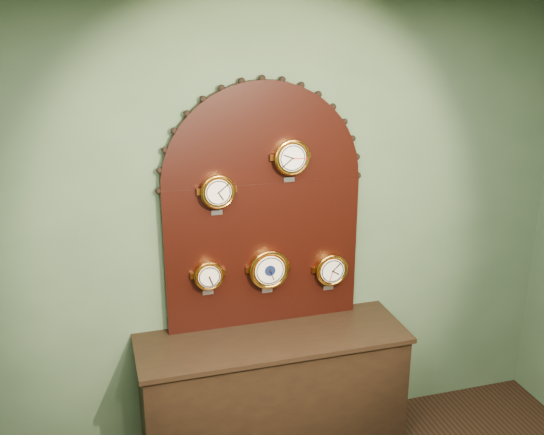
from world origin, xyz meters
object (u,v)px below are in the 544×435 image
object	(u,v)px
arabic_clock	(291,157)
barometer	(269,269)
shop_counter	(273,398)
display_board	(263,200)
hygrometer	(208,275)
tide_clock	(331,269)
roman_clock	(217,191)

from	to	relation	value
arabic_clock	barometer	bearing A→B (deg)	-179.61
shop_counter	display_board	bearing A→B (deg)	90.00
shop_counter	hygrometer	world-z (taller)	hygrometer
hygrometer	barometer	xyz separation A→B (m)	(0.37, -0.00, -0.00)
tide_clock	hygrometer	bearing A→B (deg)	179.94
display_board	arabic_clock	xyz separation A→B (m)	(0.15, -0.07, 0.27)
roman_clock	tide_clock	xyz separation A→B (m)	(0.71, -0.00, -0.57)
barometer	display_board	bearing A→B (deg)	104.29
shop_counter	roman_clock	size ratio (longest dim) A/B	6.31
arabic_clock	display_board	bearing A→B (deg)	156.61
arabic_clock	barometer	size ratio (longest dim) A/B	0.89
arabic_clock	hygrometer	world-z (taller)	arabic_clock
barometer	roman_clock	bearing A→B (deg)	179.76
barometer	tide_clock	size ratio (longest dim) A/B	1.15
hygrometer	tide_clock	world-z (taller)	hygrometer
display_board	tide_clock	xyz separation A→B (m)	(0.42, -0.07, -0.47)
display_board	arabic_clock	world-z (taller)	display_board
hygrometer	barometer	distance (m)	0.37
shop_counter	roman_clock	world-z (taller)	roman_clock
display_board	arabic_clock	distance (m)	0.31
roman_clock	arabic_clock	size ratio (longest dim) A/B	0.95
display_board	hygrometer	distance (m)	0.55
hygrometer	tide_clock	bearing A→B (deg)	-0.06
arabic_clock	hygrometer	xyz separation A→B (m)	(-0.51, 0.00, -0.68)
hygrometer	tide_clock	xyz separation A→B (m)	(0.77, -0.00, -0.06)
display_board	hygrometer	bearing A→B (deg)	-169.50
tide_clock	display_board	bearing A→B (deg)	171.08
shop_counter	barometer	bearing A→B (deg)	83.61
roman_clock	barometer	size ratio (longest dim) A/B	0.85
display_board	tide_clock	world-z (taller)	display_board
display_board	barometer	world-z (taller)	display_board
hygrometer	arabic_clock	bearing A→B (deg)	-0.11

